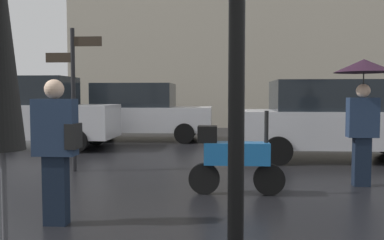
# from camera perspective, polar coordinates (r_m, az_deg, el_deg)

# --- Properties ---
(folded_patio_umbrella_near) EXTENTS (0.49, 0.49, 2.60)m
(folded_patio_umbrella_near) POSITION_cam_1_polar(r_m,az_deg,el_deg) (2.85, -25.30, 7.52)
(folded_patio_umbrella_near) COLOR black
(folded_patio_umbrella_near) RESTS_ON ground
(pedestrian_with_umbrella) EXTENTS (0.93, 0.93, 2.03)m
(pedestrian_with_umbrella) POSITION_cam_1_polar(r_m,az_deg,el_deg) (7.00, 22.92, 4.00)
(pedestrian_with_umbrella) COLOR black
(pedestrian_with_umbrella) RESTS_ON ground
(pedestrian_with_bag) EXTENTS (0.50, 0.24, 1.63)m
(pedestrian_with_bag) POSITION_cam_1_polar(r_m,az_deg,el_deg) (4.77, -18.48, -3.07)
(pedestrian_with_bag) COLOR black
(pedestrian_with_bag) RESTS_ON ground
(parked_scooter) EXTENTS (1.41, 0.32, 1.23)m
(parked_scooter) POSITION_cam_1_polar(r_m,az_deg,el_deg) (5.99, 5.84, -5.19)
(parked_scooter) COLOR black
(parked_scooter) RESTS_ON ground
(parked_car_left) EXTENTS (4.56, 2.06, 1.85)m
(parked_car_left) POSITION_cam_1_polar(r_m,az_deg,el_deg) (13.40, -7.37, 1.19)
(parked_car_left) COLOR silver
(parked_car_left) RESTS_ON ground
(parked_car_right) EXTENTS (4.50, 1.97, 1.79)m
(parked_car_right) POSITION_cam_1_polar(r_m,az_deg,el_deg) (9.78, 19.44, 0.08)
(parked_car_right) COLOR silver
(parked_car_right) RESTS_ON ground
(parked_car_distant) EXTENTS (4.32, 1.84, 1.97)m
(parked_car_distant) POSITION_cam_1_polar(r_m,az_deg,el_deg) (11.99, -21.24, 0.97)
(parked_car_distant) COLOR silver
(parked_car_distant) RESTS_ON ground
(street_signpost) EXTENTS (1.08, 0.08, 2.72)m
(street_signpost) POSITION_cam_1_polar(r_m,az_deg,el_deg) (8.05, -16.30, 4.78)
(street_signpost) COLOR black
(street_signpost) RESTS_ON ground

